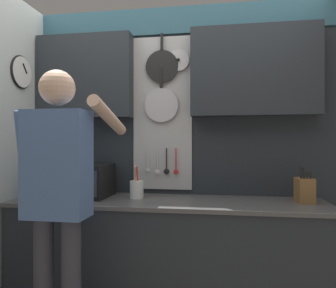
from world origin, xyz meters
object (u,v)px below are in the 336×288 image
knife_block (304,190)px  utensil_crock (137,188)px  microwave (80,181)px  person (58,185)px

knife_block → utensil_crock: same height
microwave → knife_block: bearing=0.0°
knife_block → person: bearing=-159.3°
knife_block → person: (-1.59, -0.60, 0.08)m
knife_block → microwave: bearing=-180.0°
microwave → utensil_crock: 0.47m
utensil_crock → microwave: bearing=-179.8°
knife_block → person: 1.70m
knife_block → utensil_crock: bearing=180.0°
person → knife_block: bearing=20.7°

